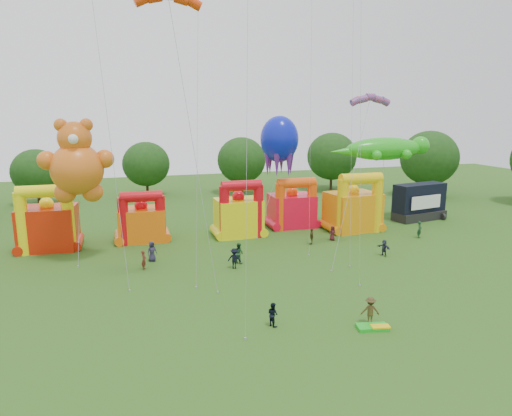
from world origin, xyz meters
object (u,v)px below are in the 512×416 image
object	(u,v)px
spectator_4	(312,236)
stage_trailer	(419,202)
bouncy_castle_0	(48,225)
teddy_bear_kite	(77,168)
octopus_kite	(275,168)
bouncy_castle_2	(239,214)
gecko_kite	(384,166)
spectator_0	(152,251)

from	to	relation	value
spectator_4	stage_trailer	bearing A→B (deg)	133.39
bouncy_castle_0	stage_trailer	bearing A→B (deg)	0.63
stage_trailer	bouncy_castle_0	bearing A→B (deg)	-179.37
teddy_bear_kite	octopus_kite	bearing A→B (deg)	12.57
bouncy_castle_2	gecko_kite	bearing A→B (deg)	5.08
bouncy_castle_2	teddy_bear_kite	xyz separation A→B (m)	(-16.35, -4.05, 6.31)
bouncy_castle_0	bouncy_castle_2	size ratio (longest dim) A/B	1.05
stage_trailer	spectator_0	world-z (taller)	stage_trailer
bouncy_castle_2	gecko_kite	xyz separation A→B (m)	(19.34, 1.72, 4.68)
bouncy_castle_0	bouncy_castle_2	world-z (taller)	bouncy_castle_0
octopus_kite	spectator_0	world-z (taller)	octopus_kite
teddy_bear_kite	spectator_0	world-z (taller)	teddy_bear_kite
stage_trailer	teddy_bear_kite	bearing A→B (deg)	-172.90
bouncy_castle_2	spectator_0	distance (m)	12.10
spectator_4	teddy_bear_kite	bearing A→B (deg)	-70.49
gecko_kite	octopus_kite	size ratio (longest dim) A/B	1.04
bouncy_castle_0	octopus_kite	xyz separation A→B (m)	(24.34, 0.02, 4.96)
spectator_4	gecko_kite	bearing A→B (deg)	142.85
bouncy_castle_0	stage_trailer	xyz separation A→B (m)	(44.48, 0.49, -0.32)
teddy_bear_kite	spectator_0	size ratio (longest dim) A/B	6.97
octopus_kite	bouncy_castle_2	bearing A→B (deg)	-172.53
bouncy_castle_2	octopus_kite	world-z (taller)	octopus_kite
bouncy_castle_0	teddy_bear_kite	bearing A→B (deg)	-52.14
stage_trailer	gecko_kite	xyz separation A→B (m)	(-5.21, 0.67, 4.88)
octopus_kite	gecko_kite	bearing A→B (deg)	4.37
bouncy_castle_2	spectator_0	xyz separation A→B (m)	(-10.14, -6.42, -1.53)
bouncy_castle_2	octopus_kite	size ratio (longest dim) A/B	0.48
bouncy_castle_0	teddy_bear_kite	size ratio (longest dim) A/B	0.51
bouncy_castle_2	octopus_kite	bearing A→B (deg)	7.47
spectator_0	bouncy_castle_2	bearing A→B (deg)	13.58
stage_trailer	gecko_kite	bearing A→B (deg)	172.65
bouncy_castle_2	stage_trailer	size ratio (longest dim) A/B	0.86
stage_trailer	teddy_bear_kite	distance (m)	41.73
teddy_bear_kite	spectator_0	distance (m)	10.27
bouncy_castle_0	spectator_4	distance (m)	27.20
gecko_kite	octopus_kite	bearing A→B (deg)	-175.63
teddy_bear_kite	octopus_kite	size ratio (longest dim) A/B	0.99
octopus_kite	spectator_4	xyz separation A→B (m)	(2.11, -6.14, -6.69)
bouncy_castle_0	spectator_4	world-z (taller)	bouncy_castle_0
bouncy_castle_0	stage_trailer	world-z (taller)	bouncy_castle_0
stage_trailer	spectator_0	size ratio (longest dim) A/B	3.95
bouncy_castle_0	bouncy_castle_2	distance (m)	19.94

